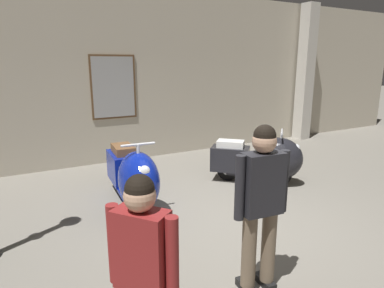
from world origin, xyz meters
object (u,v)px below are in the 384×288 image
(scooter_0, at_px, (134,177))
(visitor_0, at_px, (261,199))
(visitor_1, at_px, (143,269))
(scooter_1, at_px, (263,159))

(scooter_0, bearing_deg, visitor_0, 14.14)
(scooter_0, height_order, visitor_1, visitor_1)
(scooter_0, bearing_deg, scooter_1, 91.87)
(scooter_1, distance_m, visitor_1, 4.35)
(scooter_1, height_order, visitor_0, visitor_0)
(visitor_0, bearing_deg, scooter_0, 15.88)
(scooter_1, distance_m, visitor_0, 3.14)
(scooter_0, relative_size, visitor_0, 1.10)
(scooter_0, relative_size, visitor_1, 1.19)
(scooter_0, xyz_separation_m, visitor_1, (-0.89, -2.84, 0.39))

